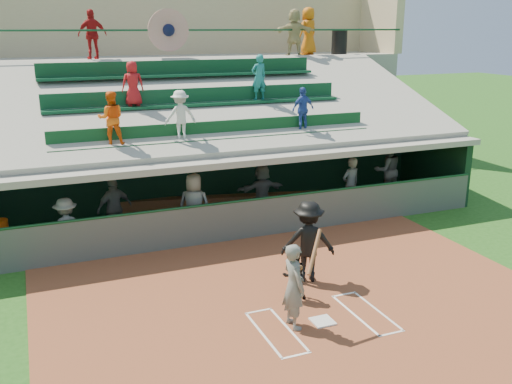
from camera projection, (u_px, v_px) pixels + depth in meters
name	position (u px, v px, depth m)	size (l,w,h in m)	color
ground	(322.00, 323.00, 11.45)	(100.00, 100.00, 0.00)	#1E4C15
dirt_slab	(311.00, 311.00, 11.89)	(11.00, 9.00, 0.02)	brown
home_plate	(323.00, 321.00, 11.44)	(0.43, 0.43, 0.03)	silver
batters_box_chalk	(322.00, 322.00, 11.44)	(2.65, 1.85, 0.01)	silver
dugout_floor	(217.00, 220.00, 17.45)	(16.00, 3.50, 0.04)	gray
concourse_slab	(163.00, 115.00, 22.82)	(20.00, 3.00, 4.60)	gray
grandstand	(182.00, 128.00, 20.16)	(20.40, 10.40, 7.80)	#515651
batter_at_plate	(294.00, 285.00, 11.05)	(0.85, 0.75, 1.95)	#5A5D57
catcher	(294.00, 275.00, 12.28)	(0.54, 0.42, 1.10)	black
home_umpire	(308.00, 241.00, 13.10)	(1.23, 0.71, 1.91)	black
dugout_bench	(205.00, 203.00, 18.43)	(13.43, 0.40, 0.40)	#905A34
white_table	(3.00, 246.00, 14.44)	(0.77, 0.58, 0.68)	silver
water_cooler	(1.00, 227.00, 14.24)	(0.38, 0.38, 0.38)	#D14B0C
dugout_player_a	(67.00, 228.00, 14.37)	(1.02, 0.59, 1.58)	#565954
dugout_player_b	(115.00, 208.00, 15.69)	(1.03, 0.43, 1.76)	#535651
dugout_player_c	(194.00, 206.00, 15.74)	(0.90, 0.59, 1.84)	#60625D
dugout_player_d	(262.00, 191.00, 17.54)	(1.53, 0.49, 1.65)	#5C5F5A
dugout_player_e	(350.00, 185.00, 17.94)	(0.65, 0.42, 1.77)	#5D5F5A
dugout_player_f	(387.00, 170.00, 19.35)	(0.97, 0.75, 1.99)	#5B5D58
trash_bin	(339.00, 42.00, 23.89)	(0.65, 0.65, 0.97)	black
concourse_staff_a	(92.00, 34.00, 19.89)	(1.00, 0.42, 1.71)	#A61314
concourse_staff_b	(308.00, 31.00, 23.10)	(0.92, 0.60, 1.88)	#C35F0B
concourse_staff_c	(294.00, 32.00, 22.51)	(1.67, 0.53, 1.80)	tan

